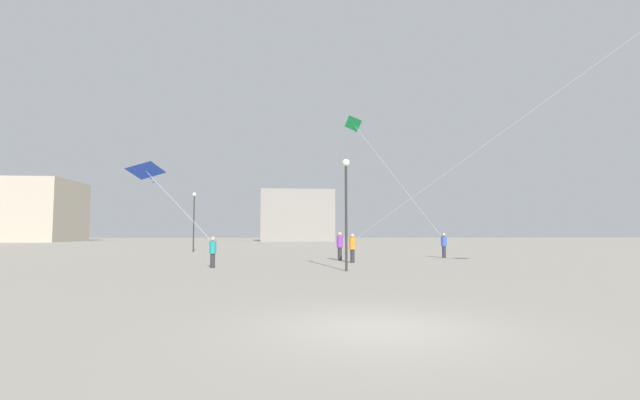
% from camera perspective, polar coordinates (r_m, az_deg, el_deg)
% --- Properties ---
extents(ground_plane, '(300.00, 300.00, 0.00)m').
position_cam_1_polar(ground_plane, '(8.98, 7.29, -15.76)').
color(ground_plane, '#9E9689').
extents(person_in_teal, '(0.35, 0.35, 1.60)m').
position_cam_1_polar(person_in_teal, '(23.89, -13.40, -6.26)').
color(person_in_teal, '#2D2D33').
rests_on(person_in_teal, ground_plane).
extents(person_in_orange, '(0.38, 0.38, 1.75)m').
position_cam_1_polar(person_in_orange, '(27.30, 4.12, -5.91)').
color(person_in_orange, '#2D2D33').
rests_on(person_in_orange, ground_plane).
extents(person_in_purple, '(0.40, 0.40, 1.85)m').
position_cam_1_polar(person_in_purple, '(29.39, 2.51, -5.68)').
color(person_in_purple, '#2D2D33').
rests_on(person_in_purple, ground_plane).
extents(person_in_blue, '(0.39, 0.39, 1.79)m').
position_cam_1_polar(person_in_blue, '(33.63, 15.40, -5.40)').
color(person_in_blue, '#2D2D33').
rests_on(person_in_blue, ground_plane).
extents(kite_emerald_delta, '(6.36, 7.36, 10.45)m').
position_cam_1_polar(kite_emerald_delta, '(39.67, 4.40, 9.42)').
color(kite_emerald_delta, green).
extents(kite_cobalt_delta, '(5.14, 3.03, 4.36)m').
position_cam_1_polar(kite_cobalt_delta, '(27.16, -21.12, 3.45)').
color(kite_cobalt_delta, blue).
extents(building_left_hall, '(18.58, 16.11, 12.17)m').
position_cam_1_polar(building_left_hall, '(106.89, -33.20, -1.16)').
color(building_left_hall, '#B2A893').
rests_on(building_left_hall, ground_plane).
extents(building_centre_hall, '(15.19, 9.07, 10.64)m').
position_cam_1_polar(building_centre_hall, '(94.87, -2.86, -2.00)').
color(building_centre_hall, gray).
rests_on(building_centre_hall, ground_plane).
extents(lamppost_east, '(0.36, 0.36, 5.56)m').
position_cam_1_polar(lamppost_east, '(43.74, -15.65, -1.54)').
color(lamppost_east, '#2D2D30').
rests_on(lamppost_east, ground_plane).
extents(lamppost_west, '(0.36, 0.36, 5.32)m').
position_cam_1_polar(lamppost_west, '(21.43, 3.32, 0.49)').
color(lamppost_west, '#2D2D30').
rests_on(lamppost_west, ground_plane).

